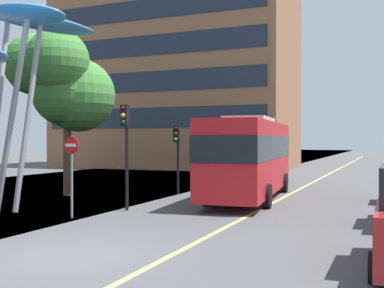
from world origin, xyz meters
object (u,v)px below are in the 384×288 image
object	(u,v)px
traffic_light_kerb_far	(126,134)
traffic_light_opposite	(207,138)
traffic_light_island_mid	(177,145)
no_entry_sign	(71,164)
red_bus	(250,154)

from	to	relation	value
traffic_light_kerb_far	traffic_light_opposite	size ratio (longest dim) A/B	1.05
traffic_light_island_mid	traffic_light_kerb_far	bearing A→B (deg)	-85.72
traffic_light_kerb_far	no_entry_sign	bearing A→B (deg)	-108.78
red_bus	traffic_light_kerb_far	bearing A→B (deg)	-121.44
traffic_light_opposite	no_entry_sign	distance (m)	12.38
traffic_light_kerb_far	traffic_light_island_mid	xyz separation A→B (m)	(-0.41, 5.54, -0.44)
traffic_light_island_mid	traffic_light_opposite	bearing A→B (deg)	92.53
red_bus	no_entry_sign	xyz separation A→B (m)	(-4.06, -7.64, -0.17)
traffic_light_kerb_far	traffic_light_opposite	world-z (taller)	traffic_light_kerb_far
red_bus	traffic_light_opposite	xyz separation A→B (m)	(-3.90, 4.71, 0.73)
traffic_light_island_mid	traffic_light_opposite	size ratio (longest dim) A/B	0.88
traffic_light_island_mid	traffic_light_opposite	world-z (taller)	traffic_light_opposite
traffic_light_island_mid	traffic_light_opposite	xyz separation A→B (m)	(-0.20, 4.55, 0.31)
traffic_light_kerb_far	traffic_light_island_mid	bearing A→B (deg)	94.28
traffic_light_kerb_far	traffic_light_opposite	distance (m)	10.10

